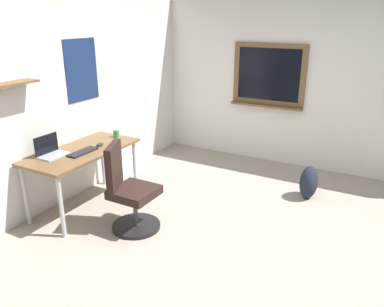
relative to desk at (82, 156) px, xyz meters
The scene contains 10 objects.
ground_plane 2.15m from the desk, 84.89° to the right, with size 5.20×5.20×0.00m, color #9E9384.
wall_back 0.79m from the desk, 66.43° to the left, with size 5.00×0.30×2.60m.
wall_right 3.38m from the desk, 37.48° to the right, with size 0.22×5.00×2.60m.
desk is the anchor object (origin of this frame).
office_chair 0.80m from the desk, 99.97° to the right, with size 0.54×0.56×0.95m.
laptop 0.36m from the desk, 153.12° to the left, with size 0.31×0.21×0.23m.
keyboard 0.14m from the desk, 129.55° to the right, with size 0.37×0.13×0.02m, color black.
computer_mouse 0.25m from the desk, 21.07° to the right, with size 0.10×0.06×0.03m, color #262628.
coffee_mug 0.59m from the desk, ahead, with size 0.08×0.08×0.09m, color #338C4C.
backpack 2.77m from the desk, 55.69° to the right, with size 0.32×0.22×0.42m, color #1E2333.
Camera 1 is at (-3.19, -1.07, 2.19)m, focal length 35.94 mm.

